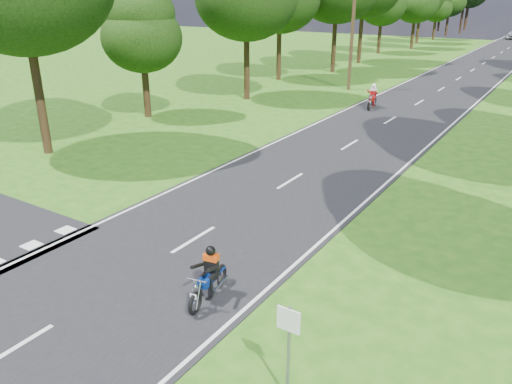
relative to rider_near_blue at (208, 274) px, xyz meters
The scene contains 8 objects.
ground 2.42m from the rider_near_blue, behind, with size 160.00×160.00×0.00m, color #235313.
main_road 50.29m from the rider_near_blue, 92.63° to the left, with size 7.00×140.00×0.02m, color black.
road_markings 48.42m from the rider_near_blue, 92.89° to the left, with size 7.40×140.00×0.01m.
telegraph_pole 29.62m from the rider_near_blue, 106.39° to the left, with size 1.20×0.26×8.00m.
road_sign 3.72m from the rider_near_blue, 29.16° to the right, with size 0.45×0.07×2.00m.
rider_near_blue is the anchor object (origin of this frame).
rider_far_red 23.18m from the rider_near_blue, 100.91° to the left, with size 0.62×1.85×1.54m, color #B5180D, non-canonical shape.
distant_car 83.93m from the rider_near_blue, 92.69° to the left, with size 1.48×3.68×1.25m, color #ABAEB2.
Camera 1 is at (8.88, -8.32, 6.98)m, focal length 35.00 mm.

